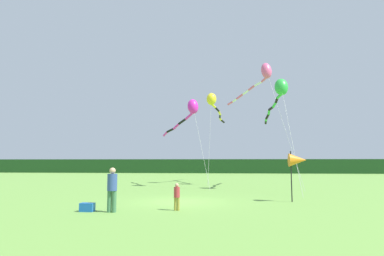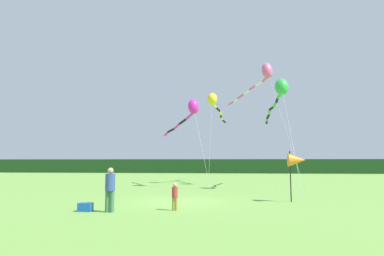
{
  "view_description": "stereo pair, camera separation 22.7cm",
  "coord_description": "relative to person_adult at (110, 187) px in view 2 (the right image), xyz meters",
  "views": [
    {
      "loc": [
        2.29,
        -17.09,
        2.06
      ],
      "look_at": [
        0.0,
        6.0,
        4.49
      ],
      "focal_mm": 30.5,
      "sensor_mm": 36.0,
      "label": 1
    },
    {
      "loc": [
        2.51,
        -17.07,
        2.06
      ],
      "look_at": [
        0.0,
        6.0,
        4.49
      ],
      "focal_mm": 30.5,
      "sensor_mm": 36.0,
      "label": 2
    }
  ],
  "objects": [
    {
      "name": "ground_plane",
      "position": [
        2.36,
        3.8,
        -1.02
      ],
      "size": [
        120.0,
        120.0,
        0.0
      ],
      "primitive_type": "plane",
      "color": "#6B9E42"
    },
    {
      "name": "distant_treeline",
      "position": [
        2.36,
        48.8,
        0.27
      ],
      "size": [
        108.0,
        3.15,
        2.59
      ],
      "primitive_type": "cube",
      "color": "#193D19",
      "rests_on": "ground"
    },
    {
      "name": "person_adult",
      "position": [
        0.0,
        0.0,
        0.0
      ],
      "size": [
        0.4,
        0.4,
        1.83
      ],
      "color": "#3F724C",
      "rests_on": "ground"
    },
    {
      "name": "person_child",
      "position": [
        2.6,
        0.77,
        -0.38
      ],
      "size": [
        0.25,
        0.25,
        1.15
      ],
      "color": "olive",
      "rests_on": "ground"
    },
    {
      "name": "cooler_box",
      "position": [
        -1.09,
        0.11,
        -0.84
      ],
      "size": [
        0.57,
        0.36,
        0.35
      ],
      "primitive_type": "cube",
      "color": "#1959B2",
      "rests_on": "ground"
    },
    {
      "name": "banner_flag_pole",
      "position": [
        8.47,
        4.35,
        1.12
      ],
      "size": [
        0.9,
        0.7,
        2.64
      ],
      "color": "black",
      "rests_on": "ground"
    },
    {
      "name": "kite_magenta",
      "position": [
        1.74,
        14.01,
        5.41
      ],
      "size": [
        4.99,
        7.45,
        7.43
      ],
      "color": "#B2B2B2",
      "rests_on": "ground"
    },
    {
      "name": "kite_yellow",
      "position": [
        3.6,
        18.07,
        6.83
      ],
      "size": [
        1.8,
        8.77,
        8.73
      ],
      "color": "#B2B2B2",
      "rests_on": "ground"
    },
    {
      "name": "kite_green",
      "position": [
        8.88,
        11.69,
        6.38
      ],
      "size": [
        1.15,
        11.04,
        8.42
      ],
      "color": "#B2B2B2",
      "rests_on": "ground"
    },
    {
      "name": "kite_rainbow",
      "position": [
        8.11,
        15.82,
        8.8
      ],
      "size": [
        5.35,
        10.49,
        10.91
      ],
      "color": "#B2B2B2",
      "rests_on": "ground"
    }
  ]
}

